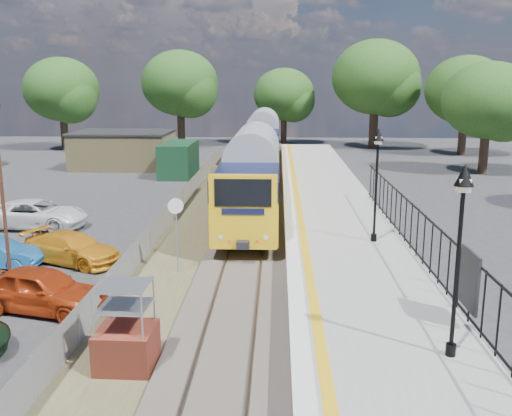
# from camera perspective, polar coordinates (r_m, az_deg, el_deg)

# --- Properties ---
(ground) EXTENTS (120.00, 120.00, 0.00)m
(ground) POSITION_cam_1_polar(r_m,az_deg,el_deg) (18.22, -2.28, -11.02)
(ground) COLOR #2D2D30
(ground) RESTS_ON ground
(track_bed) EXTENTS (5.90, 80.00, 0.29)m
(track_bed) POSITION_cam_1_polar(r_m,az_deg,el_deg) (27.35, -1.69, -2.72)
(track_bed) COLOR #473F38
(track_bed) RESTS_ON ground
(platform) EXTENTS (5.00, 70.00, 0.90)m
(platform) POSITION_cam_1_polar(r_m,az_deg,el_deg) (25.73, 8.50, -3.01)
(platform) COLOR gray
(platform) RESTS_ON ground
(platform_edge) EXTENTS (0.90, 70.00, 0.01)m
(platform_edge) POSITION_cam_1_polar(r_m,az_deg,el_deg) (25.47, 3.91, -2.00)
(platform_edge) COLOR silver
(platform_edge) RESTS_ON platform
(victorian_lamp_south) EXTENTS (0.44, 0.44, 4.60)m
(victorian_lamp_south) POSITION_cam_1_polar(r_m,az_deg,el_deg) (13.64, 19.84, -0.82)
(victorian_lamp_south) COLOR black
(victorian_lamp_south) RESTS_ON platform
(victorian_lamp_north) EXTENTS (0.44, 0.44, 4.60)m
(victorian_lamp_north) POSITION_cam_1_polar(r_m,az_deg,el_deg) (23.18, 12.04, 4.87)
(victorian_lamp_north) COLOR black
(victorian_lamp_north) RESTS_ON platform
(palisade_fence) EXTENTS (0.12, 26.00, 2.00)m
(palisade_fence) POSITION_cam_1_polar(r_m,az_deg,el_deg) (20.33, 16.96, -3.56)
(palisade_fence) COLOR black
(palisade_fence) RESTS_ON platform
(wire_fence) EXTENTS (0.06, 52.00, 1.20)m
(wire_fence) POSITION_cam_1_polar(r_m,az_deg,el_deg) (29.94, -8.53, -0.51)
(wire_fence) COLOR #999EA3
(wire_fence) RESTS_ON ground
(outbuilding) EXTENTS (10.80, 10.10, 3.12)m
(outbuilding) POSITION_cam_1_polar(r_m,az_deg,el_deg) (49.74, -12.12, 5.58)
(outbuilding) COLOR #988855
(outbuilding) RESTS_ON ground
(tree_line) EXTENTS (56.80, 43.80, 11.88)m
(tree_line) POSITION_cam_1_polar(r_m,az_deg,el_deg) (58.65, 2.32, 11.83)
(tree_line) COLOR #332319
(tree_line) RESTS_ON ground
(train) EXTENTS (2.82, 40.83, 3.51)m
(train) POSITION_cam_1_polar(r_m,az_deg,el_deg) (42.57, 0.39, 5.85)
(train) COLOR yellow
(train) RESTS_ON ground
(brick_plinth) EXTENTS (1.47, 1.47, 2.32)m
(brick_plinth) POSITION_cam_1_polar(r_m,az_deg,el_deg) (15.25, -12.90, -11.63)
(brick_plinth) COLOR #9A3B27
(brick_plinth) RESTS_ON ground
(speed_sign) EXTENTS (0.58, 0.22, 2.98)m
(speed_sign) POSITION_cam_1_polar(r_m,az_deg,el_deg) (21.89, -7.99, -1.41)
(speed_sign) COLOR #999EA3
(speed_sign) RESTS_ON ground
(carpark_lamp) EXTENTS (0.25, 0.50, 6.55)m
(carpark_lamp) POSITION_cam_1_polar(r_m,az_deg,el_deg) (21.20, -24.09, 1.88)
(carpark_lamp) COLOR #4E281A
(carpark_lamp) RESTS_ON ground
(car_red) EXTENTS (4.60, 2.75, 1.47)m
(car_red) POSITION_cam_1_polar(r_m,az_deg,el_deg) (19.77, -20.64, -7.64)
(car_red) COLOR #A4310F
(car_red) RESTS_ON ground
(car_yellow) EXTENTS (4.66, 3.35, 1.25)m
(car_yellow) POSITION_cam_1_polar(r_m,az_deg,el_deg) (24.50, -17.92, -3.85)
(car_yellow) COLOR orange
(car_yellow) RESTS_ON ground
(car_white) EXTENTS (5.30, 2.69, 1.44)m
(car_white) POSITION_cam_1_polar(r_m,az_deg,el_deg) (30.95, -21.17, -0.58)
(car_white) COLOR white
(car_white) RESTS_ON ground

